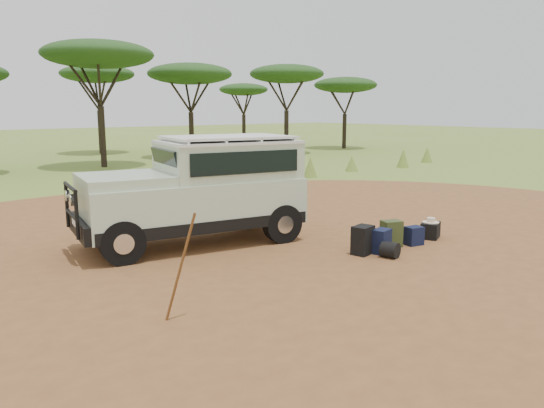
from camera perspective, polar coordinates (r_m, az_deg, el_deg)
ground at (r=9.95m, az=0.47°, el=-6.25°), size 140.00×140.00×0.00m
dirt_clearing at (r=9.95m, az=0.47°, el=-6.23°), size 23.00×23.00×0.01m
grass_fringe at (r=17.32m, az=-18.06°, el=1.71°), size 36.60×1.60×0.90m
acacia_treeline at (r=28.04m, az=-26.07°, el=13.43°), size 46.70×13.20×6.26m
safari_vehicle at (r=11.20m, az=-7.74°, el=1.23°), size 4.88×2.66×2.25m
walking_staff at (r=7.20m, az=-9.82°, el=-6.75°), size 0.39×0.29×1.48m
backpack_black at (r=10.52m, az=9.73°, el=-3.87°), size 0.47×0.38×0.57m
backpack_navy at (r=10.66m, az=11.69°, el=-3.97°), size 0.43×0.35×0.49m
backpack_olive at (r=11.22m, az=12.71°, el=-3.14°), size 0.47×0.41×0.55m
duffel_navy at (r=11.49m, az=15.02°, el=-3.33°), size 0.40×0.33×0.40m
hard_case at (r=12.19m, az=16.67°, el=-2.73°), size 0.60×0.53×0.36m
stuff_sack at (r=10.42m, az=12.58°, el=-4.85°), size 0.38×0.38×0.31m
safari_hat at (r=12.14m, az=16.72°, el=-1.73°), size 0.36×0.36×0.11m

